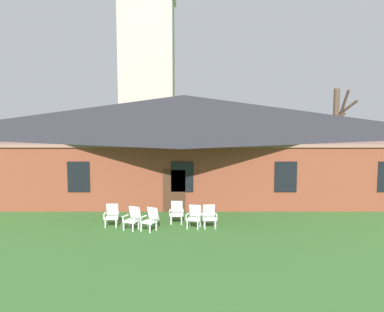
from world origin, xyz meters
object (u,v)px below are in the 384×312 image
Objects in this scene: lawn_chair_middle at (177,212)px; lawn_chair_right_end at (195,216)px; lawn_chair_by_porch at (112,215)px; lawn_chair_left_end at (151,219)px; lawn_chair_far_side at (209,216)px; lawn_chair_near_door at (133,218)px.

lawn_chair_right_end is at bearing -44.05° from lawn_chair_middle.
lawn_chair_by_porch is 1.00× the size of lawn_chair_middle.
lawn_chair_right_end is (1.85, 0.46, 0.00)m from lawn_chair_left_end.
lawn_chair_middle is at bearing 153.45° from lawn_chair_far_side.
lawn_chair_by_porch is 4.26m from lawn_chair_far_side.
lawn_chair_by_porch and lawn_chair_right_end have the same top height.
lawn_chair_left_end and lawn_chair_middle have the same top height.
lawn_chair_left_end is 2.55m from lawn_chair_far_side.
lawn_chair_far_side is (0.65, 0.05, 0.00)m from lawn_chair_right_end.
lawn_chair_near_door is 1.00× the size of lawn_chair_right_end.
lawn_chair_left_end is (0.77, -0.16, 0.00)m from lawn_chair_near_door.
lawn_chair_left_end and lawn_chair_far_side have the same top height.
lawn_chair_left_end is at bearing -21.14° from lawn_chair_by_porch.
lawn_chair_left_end is 1.00× the size of lawn_chair_far_side.
lawn_chair_middle is (1.06, 1.23, 0.00)m from lawn_chair_left_end.
lawn_chair_right_end is at bearing 6.63° from lawn_chair_near_door.
lawn_chair_by_porch is at bearing 177.74° from lawn_chair_far_side.
lawn_chair_near_door is 0.79m from lawn_chair_left_end.
lawn_chair_by_porch is 1.00× the size of lawn_chair_far_side.
lawn_chair_near_door and lawn_chair_middle have the same top height.
lawn_chair_middle is (2.81, 0.55, 0.00)m from lawn_chair_by_porch.
lawn_chair_by_porch is at bearing -168.93° from lawn_chair_middle.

